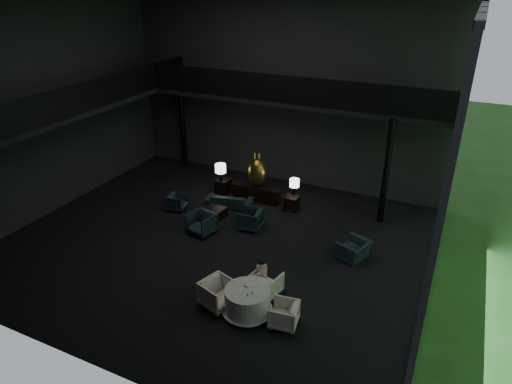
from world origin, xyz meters
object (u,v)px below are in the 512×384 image
at_px(table_lamp_right, 294,184).
at_px(dining_chair_west, 218,291).
at_px(console, 256,193).
at_px(coffee_table, 213,213).
at_px(table_lamp_left, 221,169).
at_px(lounge_armchair_west, 177,202).
at_px(window_armchair, 353,248).
at_px(dining_chair_east, 284,314).
at_px(child, 262,269).
at_px(lounge_armchair_south, 202,221).
at_px(lounge_armchair_east, 250,218).
at_px(dining_table, 247,302).
at_px(side_table_right, 292,203).
at_px(dining_chair_north, 266,282).
at_px(bronze_urn, 258,171).
at_px(sofa, 229,199).
at_px(side_table_left, 223,186).

height_order(table_lamp_right, dining_chair_west, table_lamp_right).
distance_m(console, dining_chair_west, 6.67).
relative_size(table_lamp_right, coffee_table, 0.76).
bearing_deg(table_lamp_left, lounge_armchair_west, -113.83).
xyz_separation_m(table_lamp_right, window_armchair, (3.05, -2.57, -0.64)).
bearing_deg(dining_chair_west, table_lamp_left, 46.75).
bearing_deg(lounge_armchair_west, dining_chair_east, -131.10).
relative_size(dining_chair_west, child, 1.47).
relative_size(table_lamp_left, window_armchair, 0.85).
distance_m(coffee_table, dining_chair_east, 6.38).
bearing_deg(lounge_armchair_south, table_lamp_left, 119.21).
relative_size(console, lounge_armchair_south, 2.06).
relative_size(console, table_lamp_right, 3.09).
distance_m(lounge_armchair_east, dining_table, 4.60).
xyz_separation_m(console, side_table_right, (1.60, -0.15, -0.03)).
distance_m(dining_chair_north, child, 0.41).
height_order(bronze_urn, table_lamp_right, bronze_urn).
relative_size(console, dining_chair_west, 2.05).
xyz_separation_m(side_table_right, window_armchair, (3.05, -2.33, 0.10)).
height_order(window_armchair, dining_table, window_armchair).
xyz_separation_m(console, table_lamp_right, (1.60, 0.08, 0.71)).
relative_size(console, side_table_right, 3.49).
bearing_deg(lounge_armchair_west, side_table_right, -71.37).
xyz_separation_m(table_lamp_right, lounge_armchair_south, (-2.25, -3.31, -0.55)).
bearing_deg(child, window_armchair, -124.71).
distance_m(console, lounge_armchair_east, 2.30).
bearing_deg(table_lamp_right, lounge_armchair_south, -124.19).
bearing_deg(table_lamp_left, lounge_armchair_south, -73.04).
bearing_deg(dining_chair_east, window_armchair, 159.41).
relative_size(lounge_armchair_south, dining_chair_west, 1.00).
relative_size(sofa, lounge_armchair_south, 1.70).
height_order(side_table_right, child, child).
relative_size(side_table_left, lounge_armchair_west, 0.93).
bearing_deg(dining_table, coffee_table, 129.96).
relative_size(bronze_urn, dining_chair_west, 1.48).
xyz_separation_m(lounge_armchair_east, coffee_table, (-1.66, 0.13, -0.25)).
xyz_separation_m(side_table_left, lounge_armchair_east, (2.36, -2.23, 0.14)).
bearing_deg(console, sofa, -126.69).
xyz_separation_m(dining_chair_east, child, (-1.11, 1.03, 0.42)).
bearing_deg(table_lamp_left, lounge_armchair_east, -41.25).
bearing_deg(child, lounge_armchair_west, -32.37).
bearing_deg(table_lamp_right, lounge_armchair_west, -152.13).
relative_size(sofa, dining_chair_west, 1.69).
distance_m(side_table_left, lounge_armchair_west, 2.31).
height_order(table_lamp_left, dining_chair_east, table_lamp_left).
xyz_separation_m(bronze_urn, dining_chair_north, (2.84, -5.46, -0.85)).
distance_m(dining_chair_west, child, 1.40).
xyz_separation_m(lounge_armchair_west, window_armchair, (7.13, -0.41, 0.06)).
bearing_deg(sofa, dining_chair_north, 116.35).
xyz_separation_m(side_table_left, dining_chair_east, (5.39, -6.43, 0.06)).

